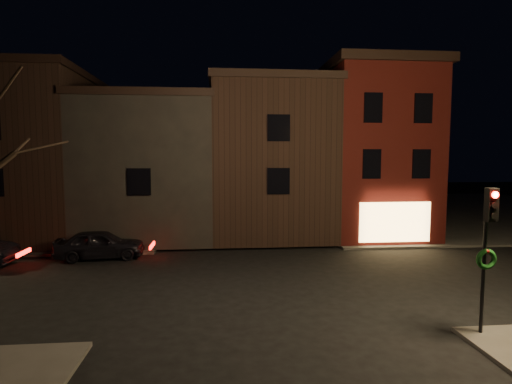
# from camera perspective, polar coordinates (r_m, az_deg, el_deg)

# --- Properties ---
(ground) EXTENTS (120.00, 120.00, 0.00)m
(ground) POSITION_cam_1_polar(r_m,az_deg,el_deg) (16.37, 0.69, -12.73)
(ground) COLOR black
(ground) RESTS_ON ground
(sidewalk_far_right) EXTENTS (30.00, 30.00, 0.12)m
(sidewalk_far_right) POSITION_cam_1_polar(r_m,az_deg,el_deg) (41.86, 25.94, -2.27)
(sidewalk_far_right) COLOR #2D2B28
(sidewalk_far_right) RESTS_ON ground
(sidewalk_far_left) EXTENTS (30.00, 30.00, 0.12)m
(sidewalk_far_left) POSITION_cam_1_polar(r_m,az_deg,el_deg) (40.30, -32.35, -2.81)
(sidewalk_far_left) COLOR #2D2B28
(sidewalk_far_left) RESTS_ON ground
(corner_building) EXTENTS (6.50, 8.50, 10.50)m
(corner_building) POSITION_cam_1_polar(r_m,az_deg,el_deg) (26.77, 15.90, 5.69)
(corner_building) COLOR #50110E
(corner_building) RESTS_ON ground
(row_building_a) EXTENTS (7.30, 10.30, 9.40)m
(row_building_a) POSITION_cam_1_polar(r_m,az_deg,el_deg) (26.20, 1.61, 4.66)
(row_building_a) COLOR black
(row_building_a) RESTS_ON ground
(row_building_b) EXTENTS (7.80, 10.30, 8.40)m
(row_building_b) POSITION_cam_1_polar(r_m,az_deg,el_deg) (26.35, -14.28, 3.42)
(row_building_b) COLOR black
(row_building_b) RESTS_ON ground
(row_building_c) EXTENTS (7.30, 10.30, 9.90)m
(row_building_c) POSITION_cam_1_polar(r_m,az_deg,el_deg) (28.40, -28.96, 4.57)
(row_building_c) COLOR black
(row_building_c) RESTS_ON ground
(traffic_signal) EXTENTS (0.58, 0.38, 4.05)m
(traffic_signal) POSITION_cam_1_polar(r_m,az_deg,el_deg) (12.52, 30.20, -5.70)
(traffic_signal) COLOR black
(traffic_signal) RESTS_ON sidewalk_near_right
(parked_car_a) EXTENTS (4.36, 2.14, 1.43)m
(parked_car_a) POSITION_cam_1_polar(r_m,az_deg,el_deg) (21.22, -21.36, -6.96)
(parked_car_a) COLOR black
(parked_car_a) RESTS_ON ground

